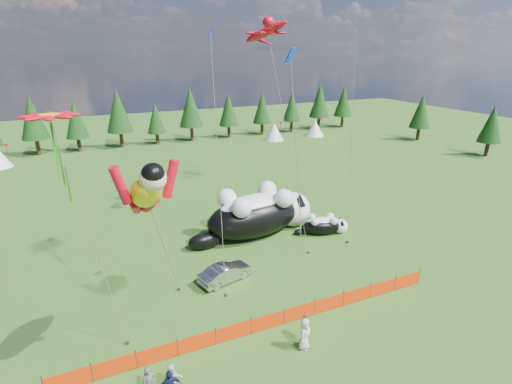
{
  "coord_description": "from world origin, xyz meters",
  "views": [
    {
      "loc": [
        -8.02,
        -19.28,
        14.6
      ],
      "look_at": [
        2.44,
        4.0,
        5.39
      ],
      "focal_mm": 28.0,
      "sensor_mm": 36.0,
      "label": 1
    }
  ],
  "objects": [
    {
      "name": "superhero_kite",
      "position": [
        -5.76,
        -2.65,
        8.77
      ],
      "size": [
        4.47,
        7.77,
        11.54
      ],
      "color": "yellow",
      "rests_on": "ground"
    },
    {
      "name": "diamond_kite_c",
      "position": [
        2.52,
        -0.3,
        13.72
      ],
      "size": [
        1.04,
        3.4,
        15.07
      ],
      "color": "#0D33C4",
      "rests_on": "ground"
    },
    {
      "name": "cat_small",
      "position": [
        9.55,
        5.96,
        0.78
      ],
      "size": [
        4.44,
        2.57,
        1.65
      ],
      "rotation": [
        0.0,
        0.0,
        -0.31
      ],
      "color": "black",
      "rests_on": "ground"
    },
    {
      "name": "festival_tents",
      "position": [
        11.0,
        40.0,
        1.4
      ],
      "size": [
        50.0,
        3.2,
        2.8
      ],
      "primitive_type": null,
      "color": "white",
      "rests_on": "ground"
    },
    {
      "name": "car",
      "position": [
        -0.42,
        2.52,
        0.61
      ],
      "size": [
        3.9,
        2.22,
        1.22
      ],
      "primitive_type": "imported",
      "rotation": [
        0.0,
        0.0,
        1.84
      ],
      "color": "#BAB9BE",
      "rests_on": "ground"
    },
    {
      "name": "spectator_a",
      "position": [
        -6.73,
        -5.04,
        0.83
      ],
      "size": [
        0.61,
        0.41,
        1.67
      ],
      "primitive_type": "imported",
      "rotation": [
        0.0,
        0.0,
        -0.02
      ],
      "color": "#555459",
      "rests_on": "ground"
    },
    {
      "name": "gecko_kite",
      "position": [
        7.36,
        12.92,
        15.9
      ],
      "size": [
        5.74,
        12.86,
        18.35
      ],
      "color": "red",
      "rests_on": "ground"
    },
    {
      "name": "spectator_e",
      "position": [
        1.07,
        -5.1,
        0.89
      ],
      "size": [
        1.04,
        0.98,
        1.78
      ],
      "primitive_type": "imported",
      "rotation": [
        0.0,
        0.0,
        0.65
      ],
      "color": "silver",
      "rests_on": "ground"
    },
    {
      "name": "spectator_b",
      "position": [
        -5.76,
        -5.4,
        0.9
      ],
      "size": [
        0.9,
        0.56,
        1.81
      ],
      "primitive_type": "imported",
      "rotation": [
        0.0,
        0.0,
        0.04
      ],
      "color": "silver",
      "rests_on": "ground"
    },
    {
      "name": "diamond_kite_a",
      "position": [
        0.24,
        5.86,
        14.69
      ],
      "size": [
        1.68,
        5.88,
        16.57
      ],
      "color": "#0D33C4",
      "rests_on": "ground"
    },
    {
      "name": "cat_large",
      "position": [
        4.61,
        8.12,
        1.92
      ],
      "size": [
        11.17,
        4.95,
        4.04
      ],
      "rotation": [
        0.0,
        0.0,
        0.13
      ],
      "color": "black",
      "rests_on": "ground"
    },
    {
      "name": "ground",
      "position": [
        0.0,
        0.0,
        0.0
      ],
      "size": [
        160.0,
        160.0,
        0.0
      ],
      "primitive_type": "plane",
      "color": "#103A0A",
      "rests_on": "ground"
    },
    {
      "name": "tree_line",
      "position": [
        0.0,
        45.0,
        4.0
      ],
      "size": [
        90.0,
        4.0,
        8.0
      ],
      "primitive_type": null,
      "color": "black",
      "rests_on": "ground"
    },
    {
      "name": "safety_fence",
      "position": [
        0.0,
        -3.0,
        0.5
      ],
      "size": [
        22.06,
        0.06,
        1.1
      ],
      "color": "#262626",
      "rests_on": "ground"
    },
    {
      "name": "flower_kite",
      "position": [
        -9.21,
        2.91,
        11.3
      ],
      "size": [
        3.77,
        5.74,
        12.16
      ],
      "color": "red",
      "rests_on": "ground"
    }
  ]
}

